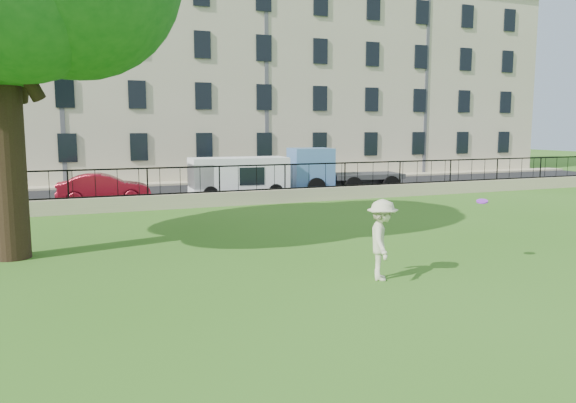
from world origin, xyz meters
name	(u,v)px	position (x,y,z in m)	size (l,w,h in m)	color
ground	(358,274)	(0.00, 0.00, 0.00)	(120.00, 120.00, 0.00)	#316618
retaining_wall	(220,199)	(0.00, 12.00, 0.30)	(50.00, 0.40, 0.60)	tan
iron_railing	(219,179)	(0.00, 12.00, 1.15)	(50.00, 0.05, 1.13)	black
street	(195,194)	(0.00, 16.70, 0.01)	(60.00, 9.00, 0.01)	black
sidewalk	(175,183)	(0.00, 21.90, 0.06)	(60.00, 1.40, 0.12)	tan
building_row	(156,73)	(0.00, 27.57, 6.92)	(56.40, 10.40, 13.80)	beige
man	(382,240)	(0.23, -0.64, 0.89)	(1.16, 0.66, 1.79)	beige
frisbee	(482,201)	(3.13, -0.44, 1.58)	(0.27, 0.27, 0.03)	#9927DE
red_sedan	(104,189)	(-4.50, 14.80, 0.65)	(1.38, 3.96, 1.30)	maroon
white_van	(239,178)	(1.59, 14.40, 0.96)	(4.57, 1.78, 1.92)	white
blue_truck	(343,170)	(7.16, 14.40, 1.15)	(5.49, 1.95, 2.30)	#4E7BB8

